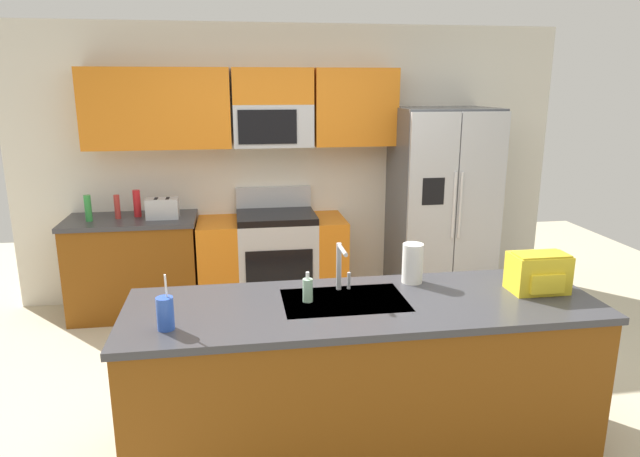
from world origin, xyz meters
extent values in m
plane|color=beige|center=(0.00, 0.00, 0.00)|extent=(9.00, 9.00, 0.00)
cube|color=silver|center=(0.00, 2.15, 1.30)|extent=(5.20, 0.10, 2.60)
cube|color=orange|center=(-1.50, 1.94, 1.85)|extent=(0.70, 0.32, 0.70)
cube|color=orange|center=(-0.86, 1.94, 1.85)|extent=(0.58, 0.32, 0.70)
cube|color=orange|center=(0.57, 1.94, 1.85)|extent=(0.76, 0.32, 0.70)
cube|color=#B7BABF|center=(-0.19, 1.94, 1.69)|extent=(0.72, 0.32, 0.38)
cube|color=black|center=(-0.25, 1.78, 1.69)|extent=(0.52, 0.01, 0.30)
cube|color=orange|center=(-0.19, 1.94, 2.04)|extent=(0.72, 0.32, 0.32)
cube|color=brown|center=(-1.49, 1.80, 0.43)|extent=(1.12, 0.60, 0.86)
cube|color=#38383D|center=(-1.49, 1.80, 0.88)|extent=(1.15, 0.63, 0.04)
cube|color=#B7BABF|center=(-0.19, 1.80, 0.42)|extent=(0.72, 0.60, 0.84)
cube|color=black|center=(-0.19, 1.50, 0.45)|extent=(0.60, 0.01, 0.36)
cube|color=black|center=(-0.19, 1.80, 0.87)|extent=(0.72, 0.60, 0.06)
cube|color=#B7BABF|center=(-0.19, 2.07, 1.00)|extent=(0.72, 0.06, 0.20)
cube|color=orange|center=(-0.73, 1.80, 0.42)|extent=(0.36, 0.60, 0.84)
cube|color=orange|center=(0.31, 1.80, 0.42)|extent=(0.28, 0.60, 0.84)
cube|color=#4C4F54|center=(1.38, 1.75, 0.93)|extent=(0.90, 0.70, 1.85)
cube|color=#B7BABF|center=(1.16, 1.38, 0.93)|extent=(0.44, 0.04, 1.81)
cube|color=#B7BABF|center=(1.61, 1.38, 0.93)|extent=(0.44, 0.04, 1.81)
cylinder|color=silver|center=(1.35, 1.35, 1.02)|extent=(0.02, 0.02, 0.60)
cylinder|color=silver|center=(1.41, 1.35, 1.02)|extent=(0.02, 0.02, 0.60)
cube|color=black|center=(1.16, 1.36, 1.15)|extent=(0.20, 0.00, 0.24)
cube|color=brown|center=(0.11, -0.46, 0.43)|extent=(2.56, 0.79, 0.86)
cube|color=#38383D|center=(0.11, -0.46, 0.88)|extent=(2.60, 0.83, 0.04)
cube|color=#B7BABF|center=(0.01, -0.41, 0.89)|extent=(0.68, 0.44, 0.03)
cube|color=#B7BABF|center=(-1.20, 1.75, 0.99)|extent=(0.28, 0.16, 0.18)
cube|color=black|center=(-1.25, 1.75, 1.08)|extent=(0.03, 0.11, 0.01)
cube|color=black|center=(-1.15, 1.75, 1.08)|extent=(0.03, 0.11, 0.01)
cylinder|color=#B2332D|center=(-1.60, 1.80, 1.01)|extent=(0.05, 0.05, 0.21)
cylinder|color=green|center=(-1.83, 1.74, 1.01)|extent=(0.06, 0.06, 0.23)
cylinder|color=red|center=(-1.43, 1.86, 1.02)|extent=(0.06, 0.06, 0.24)
cylinder|color=#B7BABF|center=(0.01, -0.24, 1.04)|extent=(0.03, 0.03, 0.28)
cylinder|color=#B7BABF|center=(0.01, -0.34, 1.17)|extent=(0.02, 0.20, 0.02)
cylinder|color=#B7BABF|center=(0.07, -0.24, 0.95)|extent=(0.02, 0.02, 0.10)
cylinder|color=blue|center=(-0.92, -0.66, 0.98)|extent=(0.08, 0.08, 0.17)
cylinder|color=white|center=(-0.91, -0.66, 1.12)|extent=(0.01, 0.03, 0.14)
cylinder|color=#A5D8B2|center=(-0.19, -0.40, 0.97)|extent=(0.06, 0.06, 0.13)
cylinder|color=white|center=(-0.19, -0.40, 1.05)|extent=(0.02, 0.02, 0.04)
cylinder|color=white|center=(0.47, -0.19, 1.02)|extent=(0.12, 0.12, 0.24)
cube|color=yellow|center=(1.14, -0.45, 1.01)|extent=(0.32, 0.20, 0.22)
cube|color=gold|center=(1.14, -0.47, 1.11)|extent=(0.30, 0.14, 0.03)
cube|color=yellow|center=(1.14, -0.55, 0.98)|extent=(0.20, 0.03, 0.11)
camera|label=1|loc=(-0.57, -3.28, 2.06)|focal=31.61mm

